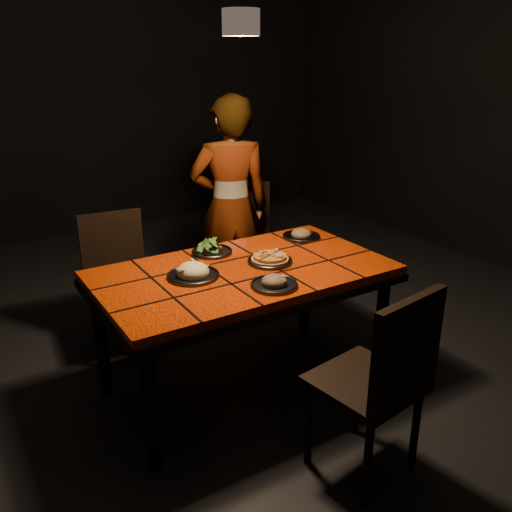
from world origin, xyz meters
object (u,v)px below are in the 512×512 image
dining_table (243,282)px  diner (230,208)px  chair_far_left (118,273)px  plate_pizza (270,260)px  chair_far_right (251,236)px  chair_near (383,375)px  plate_pasta (193,273)px

dining_table → diner: 1.07m
chair_far_left → plate_pizza: size_ratio=3.28×
plate_pizza → chair_far_right: bearing=63.8°
diner → chair_far_right: bearing=-141.3°
chair_far_right → diner: size_ratio=0.57×
chair_far_right → diner: 0.37m
chair_far_right → plate_pizza: 1.19m
chair_near → chair_far_left: (-0.58, 1.83, -0.03)m
plate_pasta → chair_far_left: bearing=100.9°
chair_far_right → plate_pasta: 1.42m
dining_table → chair_far_right: (0.69, 1.04, -0.15)m
chair_near → plate_pasta: bearing=-75.4°
chair_near → chair_far_left: bearing=-80.7°
chair_near → chair_far_left: chair_near is taller
chair_far_right → plate_pizza: (-0.51, -1.04, 0.24)m
diner → dining_table: bearing=82.9°
chair_far_right → plate_pasta: chair_far_right is taller
chair_near → chair_far_right: chair_near is taller
dining_table → plate_pizza: size_ratio=5.87×
chair_far_right → diner: bearing=-155.8°
plate_pasta → diner: bearing=51.0°
diner → plate_pasta: diner is taller
plate_pizza → diner: bearing=73.5°
plate_pizza → plate_pasta: (-0.46, 0.04, 0.01)m
chair_far_left → chair_far_right: (1.13, 0.18, 0.00)m
chair_far_right → chair_near: bearing=-101.4°
chair_far_right → plate_pasta: (-0.98, -1.01, 0.25)m
chair_near → chair_far_right: 2.08m
chair_far_left → diner: diner is taller
chair_near → chair_far_left: size_ratio=1.06×
diner → plate_pizza: size_ratio=5.84×
dining_table → diner: size_ratio=1.00×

